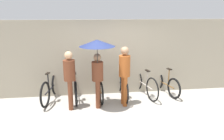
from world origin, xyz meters
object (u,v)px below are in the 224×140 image
at_px(parked_bicycle_5, 165,83).
at_px(pedestrian_leading, 70,76).
at_px(parked_bicycle_3, 122,85).
at_px(parked_bicycle_4, 144,84).
at_px(pedestrian_center, 97,56).
at_px(parked_bicycle_1, 75,87).
at_px(pedestrian_trailing, 124,72).
at_px(parked_bicycle_2, 99,87).
at_px(parked_bicycle_0, 51,88).

xyz_separation_m(parked_bicycle_5, pedestrian_leading, (-3.07, -0.77, 0.61)).
xyz_separation_m(parked_bicycle_3, parked_bicycle_4, (0.74, 0.05, 0.00)).
height_order(parked_bicycle_5, pedestrian_center, pedestrian_center).
xyz_separation_m(parked_bicycle_1, pedestrian_trailing, (1.43, -0.65, 0.64)).
height_order(parked_bicycle_2, parked_bicycle_5, parked_bicycle_2).
distance_m(parked_bicycle_2, parked_bicycle_4, 1.48).
bearing_deg(parked_bicycle_0, parked_bicycle_1, -80.05).
relative_size(parked_bicycle_0, pedestrian_trailing, 1.01).
relative_size(parked_bicycle_0, pedestrian_leading, 1.07).
xyz_separation_m(parked_bicycle_2, parked_bicycle_4, (1.48, 0.05, 0.02)).
xyz_separation_m(parked_bicycle_1, parked_bicycle_4, (2.22, 0.04, 0.01)).
distance_m(parked_bicycle_1, pedestrian_leading, 0.91).
distance_m(parked_bicycle_2, pedestrian_center, 1.39).
bearing_deg(parked_bicycle_2, parked_bicycle_1, 86.16).
distance_m(parked_bicycle_2, parked_bicycle_5, 2.22).
bearing_deg(pedestrian_center, parked_bicycle_5, -157.68).
height_order(parked_bicycle_1, pedestrian_trailing, pedestrian_trailing).
distance_m(pedestrian_leading, pedestrian_center, 0.96).
relative_size(parked_bicycle_1, parked_bicycle_3, 0.93).
relative_size(parked_bicycle_2, pedestrian_center, 0.88).
relative_size(parked_bicycle_2, parked_bicycle_4, 0.95).
bearing_deg(pedestrian_center, pedestrian_trailing, -169.29).
height_order(parked_bicycle_0, parked_bicycle_5, parked_bicycle_0).
distance_m(parked_bicycle_2, parked_bicycle_3, 0.74).
height_order(parked_bicycle_3, pedestrian_leading, pedestrian_leading).
height_order(parked_bicycle_4, pedestrian_trailing, pedestrian_trailing).
distance_m(parked_bicycle_3, pedestrian_leading, 1.82).
distance_m(parked_bicycle_1, pedestrian_center, 1.53).
bearing_deg(pedestrian_center, parked_bicycle_2, -94.17).
height_order(pedestrian_leading, pedestrian_trailing, pedestrian_trailing).
xyz_separation_m(parked_bicycle_2, parked_bicycle_3, (0.74, -0.00, 0.02)).
relative_size(parked_bicycle_1, pedestrian_leading, 1.03).
bearing_deg(parked_bicycle_3, pedestrian_center, 131.67).
distance_m(parked_bicycle_3, parked_bicycle_5, 1.48).
xyz_separation_m(parked_bicycle_0, parked_bicycle_2, (1.48, -0.01, -0.03)).
relative_size(parked_bicycle_4, pedestrian_leading, 1.10).
relative_size(parked_bicycle_1, pedestrian_center, 0.86).
height_order(parked_bicycle_1, parked_bicycle_3, parked_bicycle_1).
xyz_separation_m(pedestrian_leading, pedestrian_center, (0.77, -0.08, 0.56)).
bearing_deg(parked_bicycle_2, pedestrian_trailing, -136.45).
distance_m(parked_bicycle_2, pedestrian_trailing, 1.15).
relative_size(parked_bicycle_4, pedestrian_center, 0.92).
bearing_deg(parked_bicycle_0, parked_bicycle_2, -79.90).
distance_m(parked_bicycle_1, parked_bicycle_4, 2.22).
xyz_separation_m(parked_bicycle_2, pedestrian_trailing, (0.69, -0.64, 0.65)).
height_order(parked_bicycle_5, pedestrian_leading, pedestrian_leading).
bearing_deg(pedestrian_leading, parked_bicycle_1, -100.82).
bearing_deg(parked_bicycle_5, parked_bicycle_0, 78.08).
relative_size(parked_bicycle_5, pedestrian_leading, 0.97).
height_order(parked_bicycle_2, parked_bicycle_4, parked_bicycle_4).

